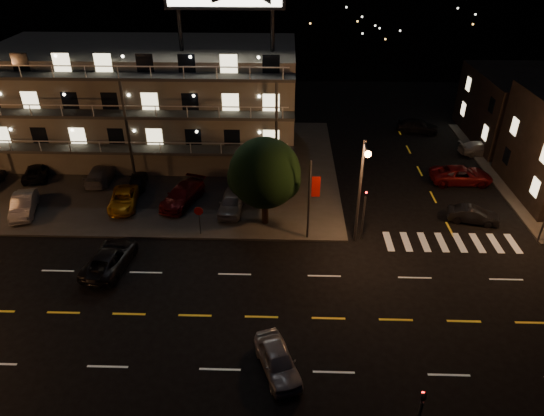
{
  "coord_description": "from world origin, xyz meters",
  "views": [
    {
      "loc": [
        3.29,
        -21.51,
        20.44
      ],
      "look_at": [
        2.39,
        8.0,
        2.84
      ],
      "focal_mm": 32.0,
      "sensor_mm": 36.0,
      "label": 1
    }
  ],
  "objects_px": {
    "tree": "(264,175)",
    "road_car_east": "(277,360)",
    "lot_car_2": "(123,199)",
    "side_car_0": "(473,215)",
    "lot_car_4": "(231,202)",
    "road_car_west": "(110,258)",
    "lot_car_7": "(101,173)"
  },
  "relations": [
    {
      "from": "tree",
      "to": "road_car_east",
      "type": "distance_m",
      "value": 14.74
    },
    {
      "from": "lot_car_2",
      "to": "side_car_0",
      "type": "height_order",
      "value": "lot_car_2"
    },
    {
      "from": "lot_car_2",
      "to": "lot_car_4",
      "type": "relative_size",
      "value": 1.02
    },
    {
      "from": "lot_car_4",
      "to": "road_car_west",
      "type": "distance_m",
      "value": 10.62
    },
    {
      "from": "lot_car_2",
      "to": "lot_car_7",
      "type": "height_order",
      "value": "lot_car_7"
    },
    {
      "from": "lot_car_2",
      "to": "tree",
      "type": "bearing_deg",
      "value": -18.49
    },
    {
      "from": "lot_car_2",
      "to": "side_car_0",
      "type": "distance_m",
      "value": 27.97
    },
    {
      "from": "road_car_west",
      "to": "road_car_east",
      "type": "bearing_deg",
      "value": 150.18
    },
    {
      "from": "tree",
      "to": "lot_car_2",
      "type": "relative_size",
      "value": 1.53
    },
    {
      "from": "road_car_east",
      "to": "road_car_west",
      "type": "relative_size",
      "value": 0.78
    },
    {
      "from": "lot_car_7",
      "to": "road_car_east",
      "type": "bearing_deg",
      "value": 127.23
    },
    {
      "from": "lot_car_4",
      "to": "road_car_east",
      "type": "relative_size",
      "value": 1.09
    },
    {
      "from": "lot_car_4",
      "to": "side_car_0",
      "type": "bearing_deg",
      "value": 0.84
    },
    {
      "from": "lot_car_7",
      "to": "road_car_west",
      "type": "relative_size",
      "value": 0.93
    },
    {
      "from": "side_car_0",
      "to": "road_car_west",
      "type": "bearing_deg",
      "value": 117.21
    },
    {
      "from": "lot_car_7",
      "to": "lot_car_4",
      "type": "bearing_deg",
      "value": 157.49
    },
    {
      "from": "side_car_0",
      "to": "lot_car_4",
      "type": "bearing_deg",
      "value": 100.43
    },
    {
      "from": "road_car_east",
      "to": "road_car_west",
      "type": "height_order",
      "value": "road_car_west"
    },
    {
      "from": "tree",
      "to": "lot_car_4",
      "type": "relative_size",
      "value": 1.55
    },
    {
      "from": "tree",
      "to": "road_car_west",
      "type": "height_order",
      "value": "tree"
    },
    {
      "from": "side_car_0",
      "to": "road_car_east",
      "type": "bearing_deg",
      "value": 148.38
    },
    {
      "from": "road_car_east",
      "to": "lot_car_7",
      "type": "bearing_deg",
      "value": 108.25
    },
    {
      "from": "tree",
      "to": "side_car_0",
      "type": "relative_size",
      "value": 1.81
    },
    {
      "from": "lot_car_2",
      "to": "road_car_west",
      "type": "height_order",
      "value": "road_car_west"
    },
    {
      "from": "tree",
      "to": "side_car_0",
      "type": "bearing_deg",
      "value": 2.69
    },
    {
      "from": "tree",
      "to": "lot_car_2",
      "type": "height_order",
      "value": "tree"
    },
    {
      "from": "lot_car_4",
      "to": "road_car_west",
      "type": "bearing_deg",
      "value": -131.18
    },
    {
      "from": "lot_car_4",
      "to": "road_car_east",
      "type": "xyz_separation_m",
      "value": [
        4.04,
        -15.97,
        -0.21
      ]
    },
    {
      "from": "lot_car_7",
      "to": "road_car_west",
      "type": "bearing_deg",
      "value": 110.16
    },
    {
      "from": "tree",
      "to": "lot_car_2",
      "type": "distance_m",
      "value": 12.34
    },
    {
      "from": "tree",
      "to": "side_car_0",
      "type": "xyz_separation_m",
      "value": [
        16.29,
        0.77,
        -3.65
      ]
    },
    {
      "from": "tree",
      "to": "lot_car_7",
      "type": "xyz_separation_m",
      "value": [
        -14.96,
        6.62,
        -3.42
      ]
    }
  ]
}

